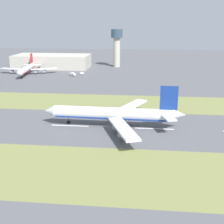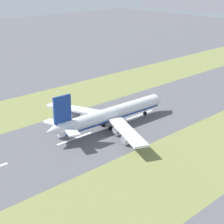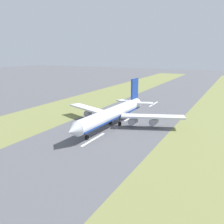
{
  "view_description": "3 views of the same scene",
  "coord_description": "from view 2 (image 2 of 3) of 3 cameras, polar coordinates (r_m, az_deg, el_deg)",
  "views": [
    {
      "loc": [
        -137.85,
        -15.48,
        48.66
      ],
      "look_at": [
        1.52,
        -0.64,
        7.0
      ],
      "focal_mm": 50.0,
      "sensor_mm": 36.0,
      "label": 1
    },
    {
      "loc": [
        113.77,
        -106.87,
        65.52
      ],
      "look_at": [
        1.52,
        -0.64,
        7.0
      ],
      "focal_mm": 60.0,
      "sensor_mm": 36.0,
      "label": 2
    },
    {
      "loc": [
        -51.38,
        105.93,
        35.1
      ],
      "look_at": [
        1.52,
        -0.64,
        7.0
      ],
      "focal_mm": 42.0,
      "sensor_mm": 36.0,
      "label": 3
    }
  ],
  "objects": [
    {
      "name": "grass_median_east",
      "position": [
        142.97,
        12.35,
        -7.06
      ],
      "size": [
        40.0,
        600.0,
        0.01
      ],
      "primitive_type": "cube",
      "color": "olive",
      "rests_on": "ground"
    },
    {
      "name": "centreline_dash_far",
      "position": [
        182.12,
        4.25,
        -0.4
      ],
      "size": [
        1.2,
        18.0,
        0.01
      ],
      "primitive_type": "cube",
      "color": "silver",
      "rests_on": "ground"
    },
    {
      "name": "airplane_main_jet",
      "position": [
        164.43,
        -0.5,
        -0.47
      ],
      "size": [
        64.1,
        67.15,
        20.2
      ],
      "color": "silver",
      "rests_on": "ground"
    },
    {
      "name": "ground_plane",
      "position": [
        169.28,
        -0.2,
        -2.03
      ],
      "size": [
        800.0,
        800.0,
        0.0
      ],
      "primitive_type": "plane",
      "color": "#56565B"
    },
    {
      "name": "grass_median_west",
      "position": [
        202.29,
        -8.96,
        1.58
      ],
      "size": [
        40.0,
        600.0,
        0.01
      ],
      "primitive_type": "cube",
      "color": "olive",
      "rests_on": "ground"
    },
    {
      "name": "centreline_dash_mid",
      "position": [
        157.07,
        -5.7,
        -4.02
      ],
      "size": [
        1.2,
        18.0,
        0.01
      ],
      "primitive_type": "cube",
      "color": "silver",
      "rests_on": "ground"
    }
  ]
}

